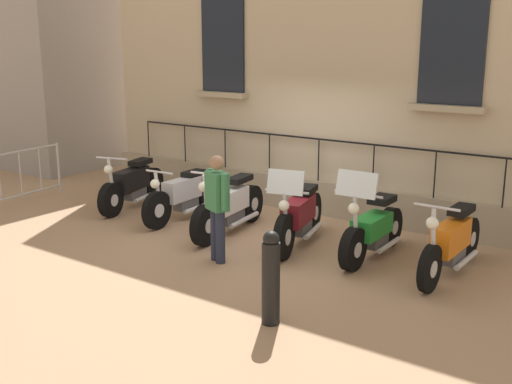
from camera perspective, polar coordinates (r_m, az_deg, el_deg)
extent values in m
plane|color=#9E7A5B|center=(10.10, 0.33, -4.31)|extent=(60.00, 60.00, 0.00)
cube|color=tan|center=(11.54, 7.08, 13.30)|extent=(0.60, 10.34, 6.13)
cube|color=gray|center=(11.55, 5.78, -0.46)|extent=(0.20, 10.34, 0.63)
cube|color=black|center=(10.33, 17.59, 12.62)|extent=(0.06, 1.03, 1.80)
cube|color=tan|center=(10.30, 17.07, 7.35)|extent=(0.24, 1.23, 0.10)
cube|color=black|center=(12.54, -3.05, 13.28)|extent=(0.06, 1.03, 1.80)
cube|color=tan|center=(12.52, -3.23, 8.92)|extent=(0.24, 1.23, 0.10)
cube|color=black|center=(11.30, 5.81, 4.85)|extent=(0.03, 8.69, 0.03)
cylinder|color=black|center=(14.01, -9.85, 4.81)|extent=(0.02, 0.02, 0.77)
cylinder|color=black|center=(13.27, -6.54, 4.44)|extent=(0.02, 0.02, 0.77)
cylinder|color=black|center=(12.57, -2.85, 4.00)|extent=(0.02, 0.02, 0.77)
cylinder|color=black|center=(11.93, 1.24, 3.50)|extent=(0.02, 0.02, 0.77)
cylinder|color=black|center=(11.37, 5.76, 2.93)|extent=(0.02, 0.02, 0.77)
cylinder|color=black|center=(10.88, 10.72, 2.27)|extent=(0.02, 0.02, 0.77)
cylinder|color=black|center=(10.48, 16.09, 1.54)|extent=(0.02, 0.02, 0.77)
cylinder|color=black|center=(10.18, 21.83, 0.75)|extent=(0.02, 0.02, 0.77)
cylinder|color=black|center=(11.57, -13.18, -0.72)|extent=(0.65, 0.31, 0.63)
cylinder|color=silver|center=(11.57, -13.18, -0.72)|extent=(0.26, 0.22, 0.22)
cylinder|color=black|center=(12.80, -9.46, 0.82)|extent=(0.65, 0.31, 0.63)
cylinder|color=silver|center=(12.80, -9.46, 0.82)|extent=(0.26, 0.22, 0.22)
cube|color=black|center=(12.09, -11.41, 1.13)|extent=(0.95, 0.51, 0.39)
cube|color=#4C4C51|center=(12.23, -11.10, 0.00)|extent=(0.59, 0.36, 0.22)
cube|color=black|center=(12.34, -10.56, 2.72)|extent=(0.56, 0.38, 0.10)
cylinder|color=silver|center=(11.53, -13.15, 1.15)|extent=(0.17, 0.10, 0.76)
cylinder|color=silver|center=(11.50, -13.11, 3.03)|extent=(0.20, 0.63, 0.04)
sphere|color=white|center=(11.43, -13.39, 2.04)|extent=(0.16, 0.16, 0.16)
cylinder|color=silver|center=(12.32, -10.01, -0.38)|extent=(0.81, 0.29, 0.08)
cylinder|color=black|center=(10.65, -9.09, -1.66)|extent=(0.67, 0.15, 0.66)
cylinder|color=silver|center=(10.65, -9.09, -1.66)|extent=(0.24, 0.14, 0.23)
cylinder|color=black|center=(11.77, -4.36, -0.07)|extent=(0.67, 0.15, 0.66)
cylinder|color=silver|center=(11.77, -4.36, -0.07)|extent=(0.24, 0.14, 0.23)
cube|color=#B2B2BC|center=(11.11, -6.79, 0.25)|extent=(0.83, 0.31, 0.37)
cube|color=#4C4C51|center=(11.25, -6.44, -0.94)|extent=(0.50, 0.24, 0.23)
cube|color=black|center=(11.31, -5.76, 1.71)|extent=(0.47, 0.26, 0.10)
cylinder|color=silver|center=(10.61, -8.97, 0.07)|extent=(0.16, 0.07, 0.65)
cylinder|color=silver|center=(10.58, -8.86, 1.82)|extent=(0.07, 0.57, 0.04)
sphere|color=white|center=(10.53, -9.25, 0.74)|extent=(0.16, 0.16, 0.16)
cylinder|color=silver|center=(11.31, -5.37, -1.44)|extent=(0.74, 0.13, 0.08)
cylinder|color=black|center=(9.71, -4.71, -3.07)|extent=(0.67, 0.25, 0.66)
cylinder|color=silver|center=(9.71, -4.71, -3.07)|extent=(0.25, 0.21, 0.23)
cylinder|color=black|center=(10.98, -0.49, -1.06)|extent=(0.67, 0.25, 0.66)
cylinder|color=silver|center=(10.98, -0.49, -1.06)|extent=(0.25, 0.21, 0.23)
cube|color=silver|center=(10.24, -2.62, -0.88)|extent=(1.04, 0.41, 0.36)
cube|color=#4C4C51|center=(10.38, -2.33, -2.11)|extent=(0.63, 0.30, 0.23)
cube|color=black|center=(10.51, -1.53, 1.19)|extent=(0.60, 0.32, 0.10)
cylinder|color=silver|center=(9.64, -4.59, -0.71)|extent=(0.17, 0.08, 0.81)
cylinder|color=silver|center=(9.59, -4.48, 1.68)|extent=(0.12, 0.60, 0.04)
sphere|color=white|center=(9.53, -4.84, 0.49)|extent=(0.16, 0.16, 0.16)
cylinder|color=silver|center=(10.52, -1.07, -2.55)|extent=(0.91, 0.21, 0.08)
cylinder|color=black|center=(9.09, 2.59, -4.13)|extent=(0.69, 0.28, 0.68)
cylinder|color=silver|center=(9.09, 2.59, -4.13)|extent=(0.27, 0.19, 0.24)
cylinder|color=black|center=(10.39, 5.19, -1.90)|extent=(0.69, 0.28, 0.68)
cylinder|color=silver|center=(10.39, 5.19, -1.90)|extent=(0.27, 0.19, 0.24)
cube|color=maroon|center=(9.62, 3.91, -1.72)|extent=(0.93, 0.50, 0.37)
cube|color=#4C4C51|center=(9.79, 4.06, -3.05)|extent=(0.57, 0.36, 0.24)
cube|color=black|center=(9.89, 4.57, 0.24)|extent=(0.54, 0.38, 0.10)
cylinder|color=silver|center=(9.04, 2.71, -2.05)|extent=(0.17, 0.10, 0.67)
cylinder|color=silver|center=(9.00, 2.84, 0.04)|extent=(0.19, 0.66, 0.04)
sphere|color=white|center=(8.93, 2.58, -1.25)|extent=(0.16, 0.16, 0.16)
cylinder|color=silver|center=(9.93, 5.27, -3.55)|extent=(0.79, 0.27, 0.08)
cube|color=silver|center=(8.91, 2.73, 0.90)|extent=(0.25, 0.56, 0.36)
cylinder|color=black|center=(8.76, 8.88, -5.20)|extent=(0.62, 0.16, 0.62)
cylinder|color=silver|center=(8.76, 8.88, -5.20)|extent=(0.22, 0.17, 0.22)
cylinder|color=black|center=(9.90, 12.23, -3.14)|extent=(0.62, 0.16, 0.62)
cylinder|color=silver|center=(9.90, 12.23, -3.14)|extent=(0.22, 0.17, 0.22)
cube|color=#1E842D|center=(9.22, 10.58, -3.07)|extent=(0.80, 0.34, 0.30)
cube|color=#4C4C51|center=(9.37, 10.78, -4.21)|extent=(0.48, 0.27, 0.22)
cube|color=black|center=(9.43, 11.50, -0.67)|extent=(0.45, 0.30, 0.10)
cylinder|color=silver|center=(8.68, 9.11, -2.71)|extent=(0.16, 0.06, 0.78)
cylinder|color=silver|center=(8.63, 9.36, -0.18)|extent=(0.05, 0.72, 0.04)
sphere|color=white|center=(8.57, 8.96, -1.51)|extent=(0.16, 0.16, 0.16)
cylinder|color=silver|center=(9.47, 12.12, -4.78)|extent=(0.72, 0.09, 0.08)
cube|color=silver|center=(8.54, 9.22, 0.71)|extent=(0.13, 0.59, 0.36)
cylinder|color=black|center=(8.22, 15.65, -6.78)|extent=(0.63, 0.11, 0.63)
cylinder|color=silver|center=(8.22, 15.65, -6.78)|extent=(0.22, 0.12, 0.22)
cylinder|color=black|center=(9.61, 18.98, -4.05)|extent=(0.63, 0.11, 0.63)
cylinder|color=silver|center=(9.61, 18.98, -4.05)|extent=(0.22, 0.12, 0.22)
cube|color=orange|center=(8.79, 17.45, -3.95)|extent=(0.89, 0.28, 0.39)
cube|color=#4C4C51|center=(8.97, 17.54, -5.41)|extent=(0.54, 0.22, 0.22)
cube|color=black|center=(9.04, 18.34, -1.56)|extent=(0.50, 0.25, 0.10)
cylinder|color=silver|center=(8.14, 15.95, -4.08)|extent=(0.16, 0.06, 0.79)
cylinder|color=silver|center=(8.08, 16.26, -1.34)|extent=(0.04, 0.59, 0.04)
sphere|color=white|center=(8.02, 15.87, -2.77)|extent=(0.16, 0.16, 0.16)
cylinder|color=silver|center=(9.11, 18.73, -5.92)|extent=(0.80, 0.09, 0.08)
cylinder|color=#B7B7BF|center=(13.76, -17.66, 2.14)|extent=(0.05, 0.05, 1.05)
cylinder|color=#B7B7BF|center=(12.87, -21.80, 3.30)|extent=(2.46, 0.32, 0.04)
cylinder|color=#B7B7BF|center=(13.04, -21.47, -0.46)|extent=(2.46, 0.32, 0.04)
cylinder|color=#B7B7BF|center=(13.42, -19.21, 2.08)|extent=(0.02, 0.02, 0.87)
cylinder|color=#B7B7BF|center=(13.10, -20.81, 1.68)|extent=(0.02, 0.02, 0.87)
cylinder|color=black|center=(7.01, 1.37, -8.39)|extent=(0.21, 0.21, 0.96)
sphere|color=black|center=(6.83, 1.39, -4.34)|extent=(0.18, 0.18, 0.18)
cylinder|color=#23283D|center=(9.06, -3.75, -3.89)|extent=(0.14, 0.14, 0.77)
cylinder|color=#23283D|center=(8.92, -3.30, -4.16)|extent=(0.14, 0.14, 0.77)
cube|color=#337247|center=(8.81, -3.59, 0.08)|extent=(0.35, 0.42, 0.55)
sphere|color=#8C664C|center=(8.73, -3.63, 2.69)|extent=(0.21, 0.21, 0.21)
cylinder|color=#337247|center=(9.00, -4.22, 0.53)|extent=(0.09, 0.09, 0.52)
cylinder|color=#337247|center=(8.61, -2.94, -0.04)|extent=(0.09, 0.09, 0.52)
cube|color=gray|center=(18.27, -18.35, 13.53)|extent=(4.47, 5.28, 6.59)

